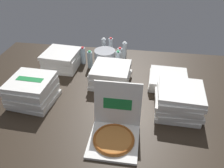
% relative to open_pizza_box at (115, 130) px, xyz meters
% --- Properties ---
extents(ground_plane, '(3.20, 2.40, 0.02)m').
position_rel_open_pizza_box_xyz_m(ground_plane, '(-0.15, 0.46, -0.09)').
color(ground_plane, '#2D2319').
extents(open_pizza_box, '(0.40, 0.46, 0.42)m').
position_rel_open_pizza_box_xyz_m(open_pizza_box, '(0.00, 0.00, 0.00)').
color(open_pizza_box, white).
rests_on(open_pizza_box, ground_plane).
extents(pizza_stack_right_far, '(0.43, 0.43, 0.12)m').
position_rel_open_pizza_box_xyz_m(pizza_stack_right_far, '(0.47, 0.84, -0.02)').
color(pizza_stack_right_far, white).
rests_on(pizza_stack_right_far, ground_plane).
extents(pizza_stack_right_mid, '(0.43, 0.43, 0.20)m').
position_rel_open_pizza_box_xyz_m(pizza_stack_right_mid, '(-0.80, 1.05, 0.02)').
color(pizza_stack_right_mid, white).
rests_on(pizza_stack_right_mid, ground_plane).
extents(pizza_stack_center_near, '(0.45, 0.45, 0.25)m').
position_rel_open_pizza_box_xyz_m(pizza_stack_center_near, '(-0.87, 0.36, 0.04)').
color(pizza_stack_center_near, white).
rests_on(pizza_stack_center_near, ground_plane).
extents(pizza_stack_center_far, '(0.45, 0.44, 0.20)m').
position_rel_open_pizza_box_xyz_m(pizza_stack_center_far, '(-0.16, 0.79, 0.02)').
color(pizza_stack_center_far, white).
rests_on(pizza_stack_center_far, ground_plane).
extents(pizza_stack_left_far, '(0.44, 0.44, 0.24)m').
position_rel_open_pizza_box_xyz_m(pizza_stack_left_far, '(0.53, 0.40, 0.04)').
color(pizza_stack_left_far, white).
rests_on(pizza_stack_left_far, ground_plane).
extents(ice_bucket, '(0.27, 0.27, 0.15)m').
position_rel_open_pizza_box_xyz_m(ice_bucket, '(-0.31, 1.27, -0.00)').
color(ice_bucket, '#B7BABF').
rests_on(ice_bucket, ground_plane).
extents(water_bottle_0, '(0.06, 0.06, 0.23)m').
position_rel_open_pizza_box_xyz_m(water_bottle_0, '(-0.57, 1.18, 0.03)').
color(water_bottle_0, silver).
rests_on(water_bottle_0, ground_plane).
extents(water_bottle_1, '(0.06, 0.06, 0.23)m').
position_rel_open_pizza_box_xyz_m(water_bottle_1, '(-0.27, 1.52, 0.03)').
color(water_bottle_1, white).
rests_on(water_bottle_1, ground_plane).
extents(water_bottle_2, '(0.06, 0.06, 0.23)m').
position_rel_open_pizza_box_xyz_m(water_bottle_2, '(-0.36, 1.49, 0.03)').
color(water_bottle_2, white).
rests_on(water_bottle_2, ground_plane).
extents(water_bottle_3, '(0.06, 0.06, 0.23)m').
position_rel_open_pizza_box_xyz_m(water_bottle_3, '(-0.46, 1.08, 0.03)').
color(water_bottle_3, silver).
rests_on(water_bottle_3, ground_plane).
extents(water_bottle_4, '(0.06, 0.06, 0.23)m').
position_rel_open_pizza_box_xyz_m(water_bottle_4, '(-0.12, 1.13, 0.03)').
color(water_bottle_4, silver).
rests_on(water_bottle_4, ground_plane).
extents(water_bottle_5, '(0.06, 0.06, 0.23)m').
position_rel_open_pizza_box_xyz_m(water_bottle_5, '(-0.11, 1.23, 0.03)').
color(water_bottle_5, white).
rests_on(water_bottle_5, ground_plane).
extents(water_bottle_6, '(0.06, 0.06, 0.23)m').
position_rel_open_pizza_box_xyz_m(water_bottle_6, '(-0.07, 1.41, 0.03)').
color(water_bottle_6, white).
rests_on(water_bottle_6, ground_plane).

